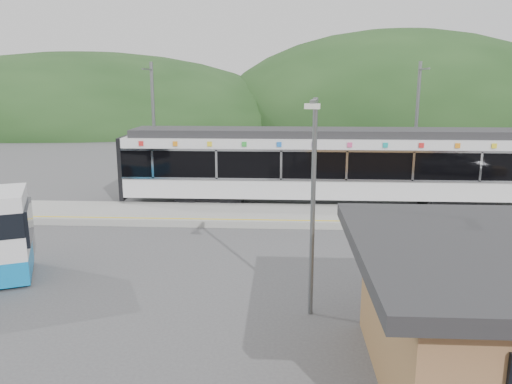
{
  "coord_description": "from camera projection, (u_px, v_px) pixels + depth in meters",
  "views": [
    {
      "loc": [
        0.01,
        -18.19,
        6.0
      ],
      "look_at": [
        -1.04,
        1.0,
        1.72
      ],
      "focal_mm": 35.0,
      "sensor_mm": 36.0,
      "label": 1
    }
  ],
  "objects": [
    {
      "name": "platform",
      "position": [
        282.0,
        215.0,
        22.22
      ],
      "size": [
        26.0,
        3.2,
        0.3
      ],
      "primitive_type": "cube",
      "color": "#9E9E99",
      "rests_on": "ground"
    },
    {
      "name": "lamp_post",
      "position": [
        314.0,
        190.0,
        12.34
      ],
      "size": [
        0.37,
        1.02,
        5.62
      ],
      "rotation": [
        0.0,
        0.0,
        -0.15
      ],
      "color": "slate",
      "rests_on": "ground"
    },
    {
      "name": "yellow_line",
      "position": [
        282.0,
        220.0,
        20.92
      ],
      "size": [
        26.0,
        0.1,
        0.01
      ],
      "primitive_type": "cube",
      "color": "yellow",
      "rests_on": "platform"
    },
    {
      "name": "ground",
      "position": [
        282.0,
        242.0,
        19.04
      ],
      "size": [
        120.0,
        120.0,
        0.0
      ],
      "primitive_type": "plane",
      "color": "#4C4C4F",
      "rests_on": "ground"
    },
    {
      "name": "catenary_mast_west",
      "position": [
        154.0,
        126.0,
        26.96
      ],
      "size": [
        0.18,
        1.8,
        7.0
      ],
      "color": "slate",
      "rests_on": "ground"
    },
    {
      "name": "train",
      "position": [
        333.0,
        164.0,
        24.3
      ],
      "size": [
        20.44,
        3.01,
        3.74
      ],
      "color": "black",
      "rests_on": "ground"
    },
    {
      "name": "hills",
      "position": [
        411.0,
        209.0,
        23.86
      ],
      "size": [
        146.0,
        149.0,
        26.0
      ],
      "color": "#1E3D19",
      "rests_on": "ground"
    },
    {
      "name": "catenary_mast_east",
      "position": [
        416.0,
        127.0,
        26.21
      ],
      "size": [
        0.18,
        1.8,
        7.0
      ],
      "color": "slate",
      "rests_on": "ground"
    }
  ]
}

